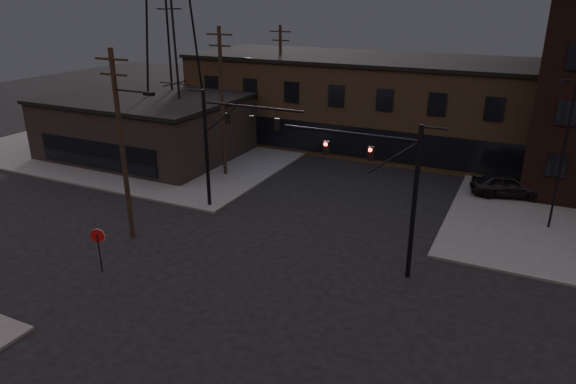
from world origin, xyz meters
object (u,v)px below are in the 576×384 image
object	(u,v)px
stop_sign	(98,240)
parked_car_lot_a	(508,185)
traffic_signal_far	(222,138)
car_crossing	(454,156)
traffic_signal_near	(392,183)

from	to	relation	value
stop_sign	parked_car_lot_a	size ratio (longest dim) A/B	0.50
traffic_signal_far	stop_sign	bearing A→B (deg)	-97.32
traffic_signal_far	parked_car_lot_a	xyz separation A→B (m)	(16.95, 10.50, -4.02)
stop_sign	car_crossing	distance (m)	30.37
stop_sign	parked_car_lot_a	distance (m)	27.43
traffic_signal_near	traffic_signal_far	xyz separation A→B (m)	(-12.07, 3.50, 0.08)
stop_sign	car_crossing	world-z (taller)	stop_sign
parked_car_lot_a	traffic_signal_far	bearing A→B (deg)	108.17
traffic_signal_far	parked_car_lot_a	distance (m)	20.33
parked_car_lot_a	car_crossing	distance (m)	8.20
traffic_signal_far	parked_car_lot_a	world-z (taller)	traffic_signal_far
traffic_signal_near	stop_sign	world-z (taller)	traffic_signal_near
traffic_signal_near	traffic_signal_far	world-z (taller)	same
traffic_signal_far	stop_sign	distance (m)	10.55
parked_car_lot_a	car_crossing	xyz separation A→B (m)	(-4.73, 6.69, -0.33)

